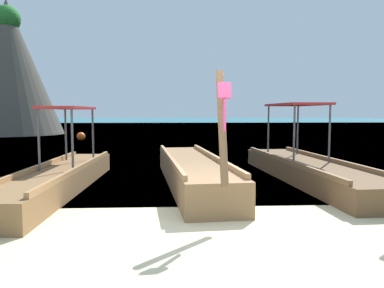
{
  "coord_description": "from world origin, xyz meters",
  "views": [
    {
      "loc": [
        -0.45,
        -5.84,
        1.72
      ],
      "look_at": [
        0.0,
        3.02,
        0.99
      ],
      "focal_mm": 35.71,
      "sensor_mm": 36.0,
      "label": 1
    }
  ],
  "objects_px": {
    "longtail_boat_pink_ribbon": "(192,172)",
    "mooring_buoy_near": "(81,136)",
    "longtail_boat_violet_ribbon": "(308,168)",
    "karst_rock": "(7,68)",
    "longtail_boat_yellow_ribbon": "(59,177)"
  },
  "relations": [
    {
      "from": "longtail_boat_pink_ribbon",
      "to": "mooring_buoy_near",
      "type": "relative_size",
      "value": 12.79
    },
    {
      "from": "longtail_boat_violet_ribbon",
      "to": "karst_rock",
      "type": "xyz_separation_m",
      "value": [
        -16.49,
        21.88,
        4.9
      ]
    },
    {
      "from": "longtail_boat_yellow_ribbon",
      "to": "longtail_boat_pink_ribbon",
      "type": "distance_m",
      "value": 3.02
    },
    {
      "from": "mooring_buoy_near",
      "to": "longtail_boat_yellow_ribbon",
      "type": "bearing_deg",
      "value": -78.4
    },
    {
      "from": "longtail_boat_yellow_ribbon",
      "to": "karst_rock",
      "type": "xyz_separation_m",
      "value": [
        -10.56,
        22.86,
        4.9
      ]
    },
    {
      "from": "longtail_boat_pink_ribbon",
      "to": "karst_rock",
      "type": "distance_m",
      "value": 26.54
    },
    {
      "from": "longtail_boat_yellow_ribbon",
      "to": "longtail_boat_pink_ribbon",
      "type": "bearing_deg",
      "value": 10.69
    },
    {
      "from": "longtail_boat_pink_ribbon",
      "to": "karst_rock",
      "type": "height_order",
      "value": "karst_rock"
    },
    {
      "from": "karst_rock",
      "to": "mooring_buoy_near",
      "type": "bearing_deg",
      "value": -45.67
    },
    {
      "from": "longtail_boat_pink_ribbon",
      "to": "mooring_buoy_near",
      "type": "xyz_separation_m",
      "value": [
        -6.09,
        14.69,
        -0.06
      ]
    },
    {
      "from": "longtail_boat_yellow_ribbon",
      "to": "longtail_boat_violet_ribbon",
      "type": "height_order",
      "value": "longtail_boat_violet_ribbon"
    },
    {
      "from": "longtail_boat_violet_ribbon",
      "to": "mooring_buoy_near",
      "type": "bearing_deg",
      "value": 122.4
    },
    {
      "from": "karst_rock",
      "to": "mooring_buoy_near",
      "type": "relative_size",
      "value": 20.33
    },
    {
      "from": "longtail_boat_violet_ribbon",
      "to": "karst_rock",
      "type": "bearing_deg",
      "value": 127.0
    },
    {
      "from": "karst_rock",
      "to": "longtail_boat_yellow_ribbon",
      "type": "bearing_deg",
      "value": -65.21
    }
  ]
}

